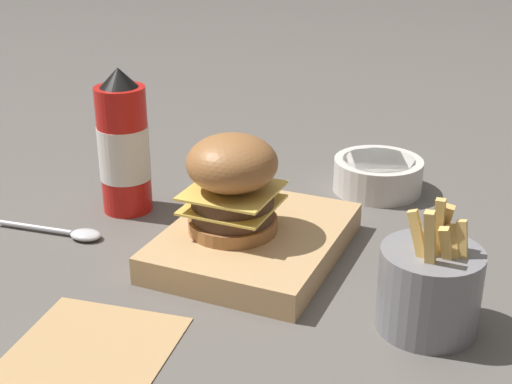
% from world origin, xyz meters
% --- Properties ---
extents(ground_plane, '(6.00, 6.00, 0.00)m').
position_xyz_m(ground_plane, '(0.00, 0.00, 0.00)').
color(ground_plane, '#5B5651').
extents(serving_board, '(0.26, 0.21, 0.04)m').
position_xyz_m(serving_board, '(0.00, 0.03, 0.02)').
color(serving_board, tan).
rests_on(serving_board, ground_plane).
extents(burger, '(0.11, 0.11, 0.13)m').
position_xyz_m(burger, '(-0.01, 0.05, 0.10)').
color(burger, '#9E6638').
rests_on(burger, serving_board).
extents(ketchup_bottle, '(0.07, 0.07, 0.21)m').
position_xyz_m(ketchup_bottle, '(0.05, 0.25, 0.10)').
color(ketchup_bottle, red).
rests_on(ketchup_bottle, ground_plane).
extents(fries_basket, '(0.11, 0.11, 0.15)m').
position_xyz_m(fries_basket, '(-0.08, -0.21, 0.05)').
color(fries_basket, slate).
rests_on(fries_basket, ground_plane).
extents(side_bowl, '(0.14, 0.14, 0.05)m').
position_xyz_m(side_bowl, '(0.27, -0.07, 0.03)').
color(side_bowl, silver).
rests_on(side_bowl, ground_plane).
extents(spoon, '(0.04, 0.16, 0.01)m').
position_xyz_m(spoon, '(-0.05, 0.27, 0.01)').
color(spoon, silver).
rests_on(spoon, ground_plane).
extents(ketchup_puddle, '(0.05, 0.05, 0.00)m').
position_xyz_m(ketchup_puddle, '(0.08, -0.19, 0.00)').
color(ketchup_puddle, '#B21E14').
rests_on(ketchup_puddle, ground_plane).
extents(parchment_square, '(0.18, 0.18, 0.00)m').
position_xyz_m(parchment_square, '(-0.26, 0.10, 0.00)').
color(parchment_square, tan).
rests_on(parchment_square, ground_plane).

